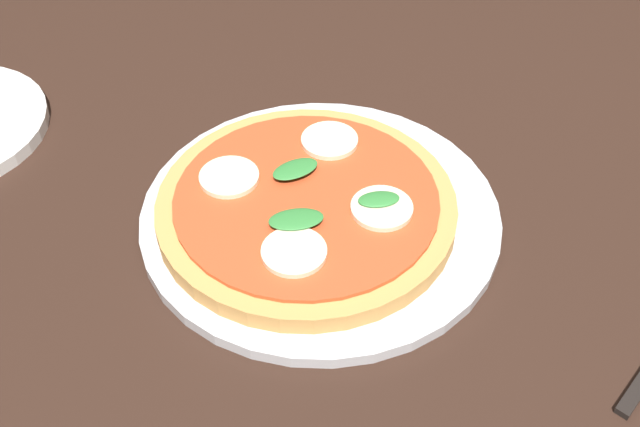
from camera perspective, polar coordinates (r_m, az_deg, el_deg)
dining_table at (r=0.78m, az=1.89°, el=-5.23°), size 1.40×1.08×0.74m
serving_tray at (r=0.71m, az=-0.00°, el=-0.23°), size 0.33×0.33×0.01m
pizza at (r=0.70m, az=-1.01°, el=0.61°), size 0.27×0.27×0.03m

